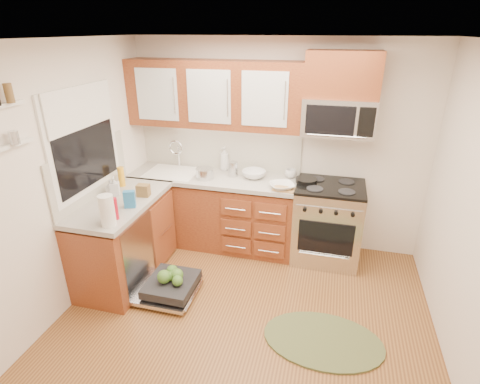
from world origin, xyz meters
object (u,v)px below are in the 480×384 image
(stock_pot, at_px, (205,173))
(cutting_board, at_px, (284,189))
(paper_towel_roll, at_px, (107,210))
(bowl_a, at_px, (282,186))
(bowl_b, at_px, (254,174))
(cup, at_px, (291,174))
(microwave, at_px, (338,117))
(range, at_px, (327,223))
(sink, at_px, (173,182))
(dishwasher, at_px, (168,287))
(skillet, at_px, (306,180))
(rug, at_px, (323,340))
(upper_cabinets, at_px, (214,94))

(stock_pot, distance_m, cutting_board, 0.98)
(paper_towel_roll, bearing_deg, bowl_a, 41.13)
(bowl_b, relative_size, cup, 2.16)
(cutting_board, xyz_separation_m, cup, (0.02, 0.39, 0.04))
(cup, bearing_deg, bowl_a, -97.77)
(microwave, height_order, paper_towel_roll, microwave)
(range, xyz_separation_m, sink, (-1.93, -0.01, 0.33))
(sink, xyz_separation_m, bowl_a, (1.40, -0.17, 0.16))
(microwave, bearing_deg, bowl_b, -177.35)
(dishwasher, distance_m, bowl_b, 1.62)
(dishwasher, relative_size, skillet, 2.84)
(stock_pot, height_order, bowl_b, stock_pot)
(cutting_board, relative_size, bowl_b, 0.87)
(paper_towel_roll, bearing_deg, range, 36.00)
(cup, bearing_deg, microwave, -7.89)
(rug, distance_m, skillet, 1.73)
(skillet, bearing_deg, rug, -76.16)
(sink, bearing_deg, bowl_b, 4.92)
(dishwasher, bearing_deg, paper_towel_roll, -145.07)
(stock_pot, relative_size, bowl_a, 0.79)
(sink, bearing_deg, cup, 7.72)
(cutting_board, xyz_separation_m, paper_towel_roll, (-1.43, -1.20, 0.14))
(upper_cabinets, bearing_deg, cup, 2.57)
(microwave, bearing_deg, rug, -87.52)
(bowl_a, bearing_deg, cup, 82.23)
(range, height_order, paper_towel_roll, paper_towel_roll)
(upper_cabinets, height_order, cutting_board, upper_cabinets)
(upper_cabinets, relative_size, rug, 1.92)
(microwave, xyz_separation_m, bowl_b, (-0.91, -0.04, -0.73))
(rug, height_order, cutting_board, cutting_board)
(cutting_board, bearing_deg, microwave, 32.84)
(rug, distance_m, cutting_board, 1.60)
(paper_towel_roll, relative_size, bowl_a, 1.10)
(rug, bearing_deg, sink, 145.57)
(dishwasher, xyz_separation_m, cup, (1.06, 1.32, 0.88))
(cup, bearing_deg, range, -21.24)
(bowl_a, distance_m, bowl_b, 0.46)
(cutting_board, xyz_separation_m, bowl_a, (-0.03, 0.02, 0.02))
(microwave, xyz_separation_m, stock_pot, (-1.47, -0.21, -0.71))
(dishwasher, height_order, cup, cup)
(skillet, distance_m, bowl_a, 0.32)
(rug, height_order, cup, cup)
(rug, relative_size, bowl_a, 4.00)
(upper_cabinets, distance_m, stock_pot, 0.92)
(sink, relative_size, cutting_board, 2.52)
(upper_cabinets, bearing_deg, range, -5.89)
(skillet, height_order, cutting_board, skillet)
(bowl_a, height_order, bowl_b, bowl_b)
(sink, height_order, dishwasher, sink)
(range, height_order, cutting_board, range)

